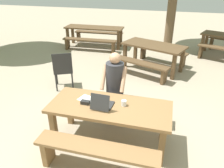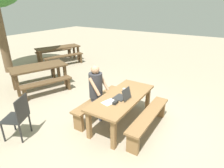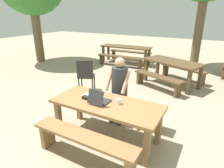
# 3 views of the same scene
# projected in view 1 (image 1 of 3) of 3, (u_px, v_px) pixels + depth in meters

# --- Properties ---
(ground_plane) EXTENTS (30.00, 30.00, 0.00)m
(ground_plane) POSITION_uv_depth(u_px,v_px,m) (110.00, 141.00, 3.70)
(ground_plane) COLOR tan
(picnic_table_front) EXTENTS (1.89, 0.80, 0.71)m
(picnic_table_front) POSITION_uv_depth(u_px,v_px,m) (110.00, 111.00, 3.42)
(picnic_table_front) COLOR olive
(picnic_table_front) RESTS_ON ground
(bench_near) EXTENTS (1.72, 0.30, 0.47)m
(bench_near) POSITION_uv_depth(u_px,v_px,m) (97.00, 153.00, 2.96)
(bench_near) COLOR olive
(bench_near) RESTS_ON ground
(bench_far) EXTENTS (1.72, 0.30, 0.47)m
(bench_far) POSITION_uv_depth(u_px,v_px,m) (119.00, 103.00, 4.11)
(bench_far) COLOR olive
(bench_far) RESTS_ON ground
(laptop) EXTENTS (0.31, 0.34, 0.26)m
(laptop) POSITION_uv_depth(u_px,v_px,m) (102.00, 104.00, 3.31)
(laptop) COLOR #2D2D2D
(laptop) RESTS_ON picnic_table_front
(small_pouch) EXTENTS (0.14, 0.08, 0.06)m
(small_pouch) POSITION_uv_depth(u_px,v_px,m) (85.00, 102.00, 3.41)
(small_pouch) COLOR black
(small_pouch) RESTS_ON picnic_table_front
(paper_sheet) EXTENTS (0.34, 0.28, 0.00)m
(paper_sheet) POSITION_uv_depth(u_px,v_px,m) (88.00, 99.00, 3.55)
(paper_sheet) COLOR white
(paper_sheet) RESTS_ON picnic_table_front
(coffee_mug) EXTENTS (0.08, 0.08, 0.09)m
(coffee_mug) POSITION_uv_depth(u_px,v_px,m) (124.00, 103.00, 3.36)
(coffee_mug) COLOR white
(coffee_mug) RESTS_ON picnic_table_front
(person_seated) EXTENTS (0.43, 0.42, 1.34)m
(person_seated) POSITION_uv_depth(u_px,v_px,m) (114.00, 83.00, 3.91)
(person_seated) COLOR #333847
(person_seated) RESTS_ON ground
(plastic_chair) EXTENTS (0.59, 0.59, 0.94)m
(plastic_chair) POSITION_uv_depth(u_px,v_px,m) (63.00, 70.00, 5.17)
(plastic_chair) COLOR #262626
(plastic_chair) RESTS_ON ground
(picnic_table_mid) EXTENTS (1.90, 1.38, 0.75)m
(picnic_table_mid) POSITION_uv_depth(u_px,v_px,m) (153.00, 48.00, 6.20)
(picnic_table_mid) COLOR brown
(picnic_table_mid) RESTS_ON ground
(bench_mid_south) EXTENTS (1.55, 0.84, 0.43)m
(bench_mid_south) POSITION_uv_depth(u_px,v_px,m) (141.00, 66.00, 5.86)
(bench_mid_south) COLOR brown
(bench_mid_south) RESTS_ON ground
(bench_mid_north) EXTENTS (1.55, 0.84, 0.43)m
(bench_mid_north) POSITION_uv_depth(u_px,v_px,m) (162.00, 53.00, 6.82)
(bench_mid_north) COLOR brown
(bench_mid_north) RESTS_ON ground
(picnic_table_rear) EXTENTS (2.20, 0.73, 0.75)m
(picnic_table_rear) POSITION_uv_depth(u_px,v_px,m) (94.00, 30.00, 8.25)
(picnic_table_rear) COLOR brown
(picnic_table_rear) RESTS_ON ground
(bench_rear_south) EXTENTS (1.97, 0.35, 0.43)m
(bench_rear_south) POSITION_uv_depth(u_px,v_px,m) (90.00, 42.00, 7.89)
(bench_rear_south) COLOR brown
(bench_rear_south) RESTS_ON ground
(bench_rear_north) EXTENTS (1.97, 0.35, 0.43)m
(bench_rear_north) POSITION_uv_depth(u_px,v_px,m) (99.00, 34.00, 8.89)
(bench_rear_north) COLOR brown
(bench_rear_north) RESTS_ON ground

